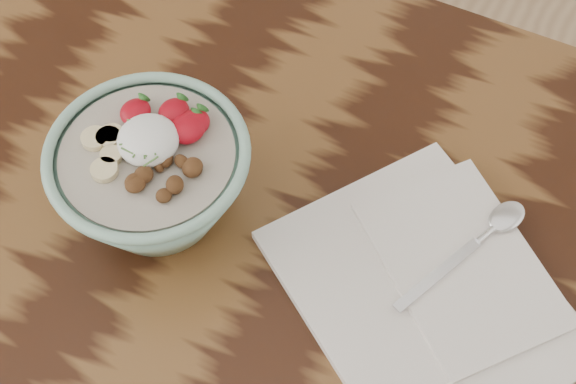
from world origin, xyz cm
name	(u,v)px	position (x,y,z in cm)	size (l,w,h in cm)	color
table	(298,333)	(0.00, 0.00, 65.70)	(160.00, 90.00, 75.00)	black
breakfast_bowl	(153,176)	(-17.39, 2.58, 81.80)	(19.91, 19.91, 13.51)	#8ABAA5
napkin	(432,288)	(11.54, 6.46, 75.74)	(36.83, 35.37, 1.77)	white
spoon	(490,231)	(14.66, 14.34, 77.16)	(9.16, 17.41, 0.95)	silver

